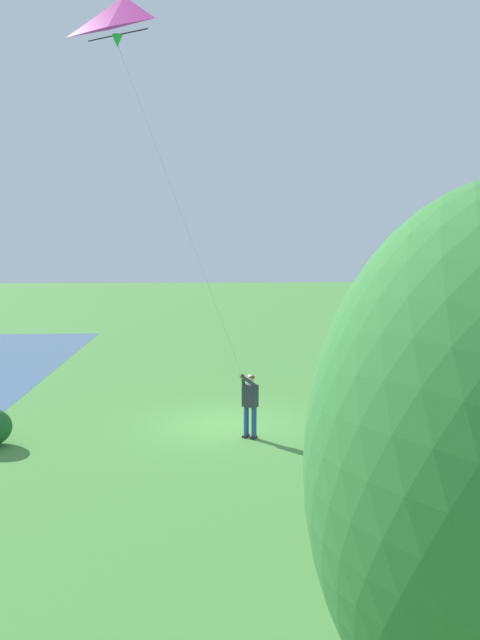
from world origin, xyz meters
name	(u,v)px	position (x,y,z in m)	size (l,w,h in m)	color
ground_plane	(228,425)	(0.00, 0.00, 0.00)	(120.00, 120.00, 0.00)	#4C8E3D
person_kite_flyer	(250,400)	(-0.56, 1.22, 1.05)	(0.55, 0.62, 1.83)	#232328
flying_kite	(125,27)	(2.02, 5.06, 9.29)	(3.16, 4.17, 8.04)	#E02D9E
park_bench_near_walkway	(432,409)	(-5.80, 0.42, 0.51)	(0.52, 1.52, 0.88)	brown
park_bench_far_walkway	(477,450)	(-5.62, 3.91, 0.51)	(0.52, 1.52, 0.88)	brown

